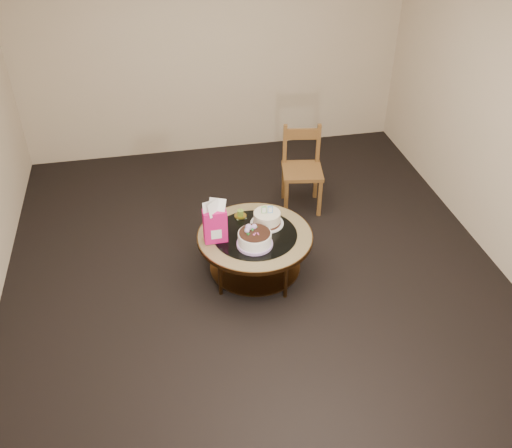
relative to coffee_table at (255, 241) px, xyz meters
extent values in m
plane|color=black|center=(0.00, 0.00, -0.38)|extent=(5.00, 5.00, 0.00)
cube|color=beige|center=(0.00, 2.50, 0.92)|extent=(4.50, 0.02, 2.60)
cube|color=beige|center=(0.00, -2.50, 0.92)|extent=(4.50, 0.02, 2.60)
cylinder|color=#523317|center=(0.35, 0.20, -0.17)|extent=(0.04, 0.04, 0.42)
cylinder|color=#523317|center=(-0.20, 0.35, -0.17)|extent=(0.04, 0.04, 0.42)
cylinder|color=#523317|center=(-0.35, -0.20, -0.17)|extent=(0.04, 0.04, 0.42)
cylinder|color=#523317|center=(0.20, -0.35, -0.17)|extent=(0.04, 0.04, 0.42)
cylinder|color=#523317|center=(0.00, 0.00, -0.28)|extent=(0.82, 0.82, 0.02)
cylinder|color=#523317|center=(0.00, 0.00, 0.05)|extent=(1.02, 1.02, 0.04)
cylinder|color=#9B8255|center=(0.00, 0.00, 0.07)|extent=(1.00, 1.00, 0.01)
cylinder|color=black|center=(0.00, 0.00, 0.08)|extent=(0.74, 0.74, 0.01)
cylinder|color=#B996D4|center=(-0.03, -0.15, 0.09)|extent=(0.31, 0.31, 0.02)
cylinder|color=white|center=(-0.03, -0.15, 0.14)|extent=(0.28, 0.28, 0.13)
cylinder|color=black|center=(-0.03, -0.15, 0.21)|extent=(0.27, 0.27, 0.01)
sphere|color=#B996D4|center=(-0.07, -0.09, 0.23)|extent=(0.06, 0.06, 0.06)
sphere|color=#B996D4|center=(-0.02, -0.09, 0.23)|extent=(0.05, 0.05, 0.05)
sphere|color=#B996D4|center=(-0.09, -0.13, 0.23)|extent=(0.04, 0.04, 0.04)
cone|color=#207B2D|center=(-0.04, -0.12, 0.22)|extent=(0.03, 0.03, 0.03)
cone|color=#207B2D|center=(-0.10, -0.10, 0.22)|extent=(0.04, 0.04, 0.03)
cone|color=#207B2D|center=(0.00, -0.08, 0.22)|extent=(0.04, 0.04, 0.03)
cone|color=#207B2D|center=(-0.08, -0.16, 0.22)|extent=(0.04, 0.04, 0.03)
cylinder|color=white|center=(0.14, 0.13, 0.09)|extent=(0.30, 0.30, 0.01)
cylinder|color=#431F13|center=(0.14, 0.13, 0.10)|extent=(0.24, 0.24, 0.02)
cylinder|color=#F4E7CB|center=(0.14, 0.13, 0.16)|extent=(0.24, 0.24, 0.09)
cube|color=#5CC454|center=(0.11, 0.13, 0.24)|extent=(0.05, 0.02, 0.07)
cube|color=white|center=(0.11, 0.13, 0.24)|extent=(0.04, 0.02, 0.05)
cube|color=#459BEB|center=(0.16, 0.12, 0.24)|extent=(0.05, 0.02, 0.07)
cube|color=white|center=(0.16, 0.12, 0.24)|extent=(0.04, 0.02, 0.05)
cube|color=#E21566|center=(-0.35, -0.02, 0.23)|extent=(0.20, 0.11, 0.31)
cube|color=white|center=(-0.35, -0.02, 0.18)|extent=(0.09, 0.11, 0.09)
cube|color=#CFC255|center=(-0.08, 0.28, 0.08)|extent=(0.10, 0.10, 0.01)
cylinder|color=gold|center=(-0.08, 0.28, 0.09)|extent=(0.11, 0.11, 0.01)
cylinder|color=olive|center=(-0.08, 0.28, 0.13)|extent=(0.06, 0.06, 0.06)
cylinder|color=black|center=(-0.08, 0.28, 0.16)|extent=(0.00, 0.00, 0.01)
cube|color=brown|center=(0.70, 1.00, 0.06)|extent=(0.47, 0.47, 0.04)
cube|color=brown|center=(0.50, 0.85, -0.16)|extent=(0.04, 0.04, 0.44)
cube|color=brown|center=(0.84, 0.80, -0.16)|extent=(0.04, 0.04, 0.44)
cube|color=brown|center=(0.56, 1.20, -0.16)|extent=(0.04, 0.04, 0.44)
cube|color=brown|center=(0.90, 1.14, -0.16)|extent=(0.04, 0.04, 0.44)
cube|color=brown|center=(0.56, 1.20, 0.28)|extent=(0.04, 0.04, 0.45)
cube|color=brown|center=(0.90, 1.14, 0.28)|extent=(0.04, 0.04, 0.45)
cube|color=brown|center=(0.73, 1.17, 0.40)|extent=(0.35, 0.09, 0.12)
camera|label=1|loc=(-0.78, -3.91, 3.07)|focal=40.00mm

